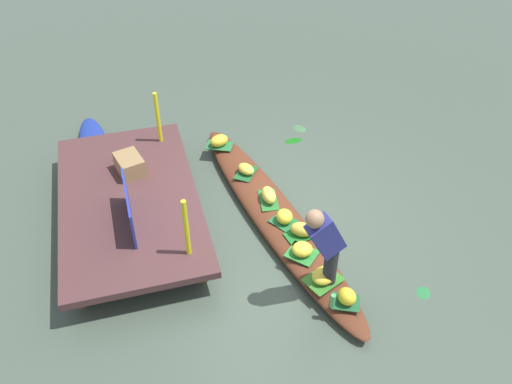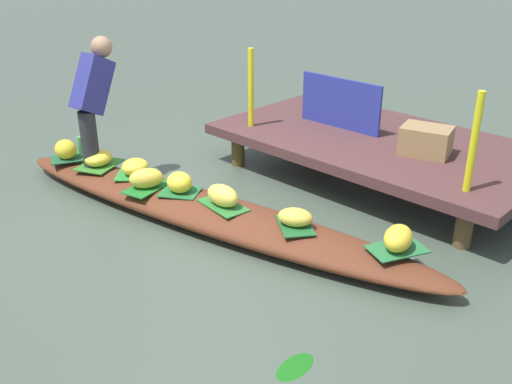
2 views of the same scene
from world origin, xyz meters
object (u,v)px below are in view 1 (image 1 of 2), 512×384
Objects in this scene: banana_bunch_4 at (219,141)px; water_bottle at (333,301)px; banana_bunch_3 at (302,249)px; banana_bunch_2 at (284,217)px; banana_bunch_6 at (246,169)px; moored_boat at (95,150)px; banana_bunch_7 at (269,195)px; produce_crate at (130,165)px; banana_bunch_0 at (302,229)px; banana_bunch_5 at (324,276)px; vendor_person at (325,243)px; banana_bunch_1 at (347,296)px; market_banner at (129,207)px; vendor_boat at (274,215)px.

banana_bunch_4 is 3.41m from water_bottle.
banana_bunch_2 is at bearing 3.42° from banana_bunch_3.
banana_bunch_4 reaches higher than banana_bunch_6.
moored_boat is at bearing 31.72° from water_bottle.
produce_crate is (0.86, 1.76, 0.24)m from banana_bunch_7.
banana_bunch_0 is at bearing -2.17° from water_bottle.
banana_bunch_5 is 0.25× the size of vendor_person.
banana_bunch_1 is at bearing -150.59° from moored_boat.
water_bottle is at bearing 93.14° from banana_bunch_1.
vendor_person is 1.25× the size of market_banner.
banana_bunch_1 reaches higher than banana_bunch_4.
banana_bunch_2 is 1.96m from banana_bunch_4.
produce_crate is (1.06, 1.78, 0.45)m from vendor_boat.
banana_bunch_2 is 1.08m from banana_bunch_5.
water_bottle is at bearing -176.10° from banana_bunch_2.
banana_bunch_1 reaches higher than banana_bunch_3.
banana_bunch_0 is 1.16m from banana_bunch_1.
banana_bunch_3 is at bearing -176.58° from banana_bunch_2.
water_bottle is at bearing -175.76° from banana_bunch_3.
banana_bunch_4 is 0.97× the size of banana_bunch_5.
banana_bunch_6 is at bearing 7.79° from vendor_person.
vendor_boat is at bearing -166.38° from banana_bunch_4.
banana_bunch_2 is 0.73× the size of banana_bunch_7.
banana_bunch_4 is 0.30× the size of market_banner.
banana_bunch_2 is at bearing 26.44° from banana_bunch_0.
banana_bunch_7 is (1.54, 0.21, 0.02)m from banana_bunch_5.
water_bottle is (-2.59, -0.32, 0.02)m from banana_bunch_6.
vendor_boat is 23.35× the size of water_bottle.
banana_bunch_2 is (1.44, 0.27, -0.01)m from banana_bunch_1.
water_bottle is at bearing 177.83° from banana_bunch_0.
vendor_boat is 0.90m from banana_bunch_3.
banana_bunch_2 is at bearing -170.86° from banana_bunch_7.
produce_crate is at bearing 44.03° from banana_bunch_3.
water_bottle is at bearing -172.96° from banana_bunch_6.
produce_crate is (0.19, 1.61, 0.27)m from banana_bunch_6.
vendor_person is 6.30× the size of water_bottle.
banana_bunch_1 is (-1.72, -0.32, 0.21)m from vendor_boat.
banana_bunch_3 is at bearing -169.13° from banana_bunch_4.
vendor_boat is at bearing 5.61° from banana_bunch_3.
banana_bunch_6 is at bearing 9.28° from banana_bunch_5.
banana_bunch_4 is 1.49m from banana_bunch_7.
banana_bunch_5 is at bearing -149.27° from moored_boat.
water_bottle is at bearing -131.59° from market_banner.
vendor_person is at bearing 134.74° from banana_bunch_5.
market_banner reaches higher than moored_boat.
banana_bunch_1 reaches higher than water_bottle.
vendor_person is (-1.12, -0.09, 0.59)m from banana_bunch_2.
banana_bunch_7 is at bearing -85.17° from market_banner.
market_banner is (-1.62, 1.47, 0.37)m from banana_bunch_4.
water_bottle is (-3.93, -2.43, 0.22)m from moored_boat.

